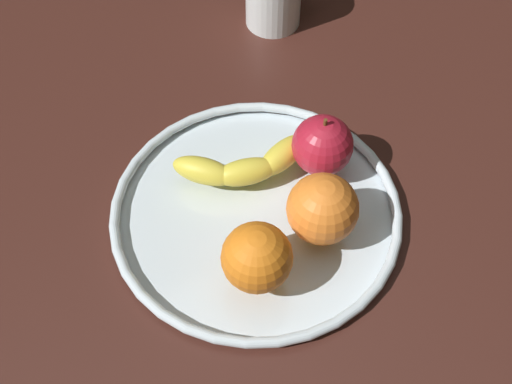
{
  "coord_description": "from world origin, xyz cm",
  "views": [
    {
      "loc": [
        -21.91,
        -37.28,
        64.44
      ],
      "look_at": [
        0.0,
        0.0,
        4.8
      ],
      "focal_mm": 46.2,
      "sensor_mm": 36.0,
      "label": 1
    }
  ],
  "objects_px": {
    "fruit_bowl": "(256,212)",
    "apple": "(322,145)",
    "orange_back_right": "(257,258)",
    "banana": "(247,165)",
    "orange_front_left": "(323,209)"
  },
  "relations": [
    {
      "from": "fruit_bowl",
      "to": "apple",
      "type": "distance_m",
      "value": 0.11
    },
    {
      "from": "orange_back_right",
      "to": "orange_front_left",
      "type": "height_order",
      "value": "orange_front_left"
    },
    {
      "from": "banana",
      "to": "orange_front_left",
      "type": "relative_size",
      "value": 2.21
    },
    {
      "from": "fruit_bowl",
      "to": "orange_front_left",
      "type": "distance_m",
      "value": 0.09
    },
    {
      "from": "fruit_bowl",
      "to": "orange_back_right",
      "type": "bearing_deg",
      "value": -119.84
    },
    {
      "from": "apple",
      "to": "orange_back_right",
      "type": "bearing_deg",
      "value": -147.24
    },
    {
      "from": "orange_back_right",
      "to": "apple",
      "type": "bearing_deg",
      "value": 32.76
    },
    {
      "from": "orange_back_right",
      "to": "banana",
      "type": "bearing_deg",
      "value": 64.4
    },
    {
      "from": "orange_back_right",
      "to": "fruit_bowl",
      "type": "bearing_deg",
      "value": 60.16
    },
    {
      "from": "fruit_bowl",
      "to": "apple",
      "type": "height_order",
      "value": "apple"
    },
    {
      "from": "fruit_bowl",
      "to": "orange_back_right",
      "type": "height_order",
      "value": "orange_back_right"
    },
    {
      "from": "orange_front_left",
      "to": "banana",
      "type": "bearing_deg",
      "value": 105.66
    },
    {
      "from": "apple",
      "to": "orange_front_left",
      "type": "relative_size",
      "value": 1.01
    },
    {
      "from": "fruit_bowl",
      "to": "orange_back_right",
      "type": "distance_m",
      "value": 0.1
    },
    {
      "from": "fruit_bowl",
      "to": "banana",
      "type": "relative_size",
      "value": 1.93
    }
  ]
}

